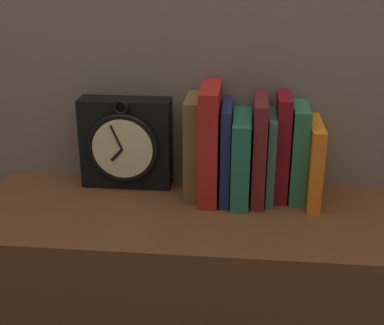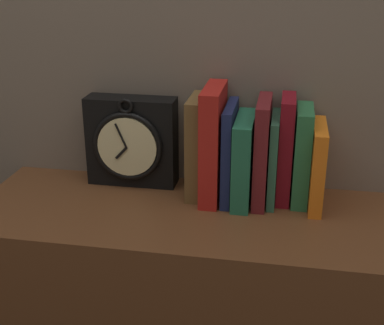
{
  "view_description": "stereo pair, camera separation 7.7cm",
  "coord_description": "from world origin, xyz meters",
  "px_view_note": "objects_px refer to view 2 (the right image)",
  "views": [
    {
      "loc": [
        0.1,
        -0.99,
        1.39
      ],
      "look_at": [
        0.0,
        0.0,
        1.0
      ],
      "focal_mm": 50.0,
      "sensor_mm": 36.0,
      "label": 1
    },
    {
      "loc": [
        0.18,
        -0.98,
        1.39
      ],
      "look_at": [
        0.0,
        0.0,
        1.0
      ],
      "focal_mm": 50.0,
      "sensor_mm": 36.0,
      "label": 2
    }
  ],
  "objects_px": {
    "book_slot4_maroon": "(262,151)",
    "book_slot7_green": "(302,155)",
    "book_slot3_green": "(244,160)",
    "book_slot2_navy": "(229,152)",
    "book_slot1_red": "(213,144)",
    "book_slot8_orange": "(317,166)",
    "book_slot6_maroon": "(286,149)",
    "book_slot5_green": "(274,159)",
    "clock": "(131,142)",
    "book_slot0_brown": "(197,146)"
  },
  "relations": [
    {
      "from": "book_slot3_green",
      "to": "book_slot4_maroon",
      "type": "xyz_separation_m",
      "value": [
        0.04,
        0.01,
        0.02
      ]
    },
    {
      "from": "clock",
      "to": "book_slot5_green",
      "type": "distance_m",
      "value": 0.32
    },
    {
      "from": "book_slot1_red",
      "to": "book_slot8_orange",
      "type": "bearing_deg",
      "value": 0.3
    },
    {
      "from": "book_slot5_green",
      "to": "book_slot6_maroon",
      "type": "height_order",
      "value": "book_slot6_maroon"
    },
    {
      "from": "clock",
      "to": "book_slot6_maroon",
      "type": "xyz_separation_m",
      "value": [
        0.35,
        -0.02,
        0.01
      ]
    },
    {
      "from": "clock",
      "to": "book_slot7_green",
      "type": "distance_m",
      "value": 0.38
    },
    {
      "from": "book_slot2_navy",
      "to": "clock",
      "type": "bearing_deg",
      "value": 171.0
    },
    {
      "from": "book_slot0_brown",
      "to": "book_slot7_green",
      "type": "height_order",
      "value": "book_slot0_brown"
    },
    {
      "from": "book_slot5_green",
      "to": "book_slot7_green",
      "type": "distance_m",
      "value": 0.06
    },
    {
      "from": "book_slot8_orange",
      "to": "book_slot1_red",
      "type": "bearing_deg",
      "value": -179.7
    },
    {
      "from": "clock",
      "to": "book_slot7_green",
      "type": "xyz_separation_m",
      "value": [
        0.38,
        -0.02,
        0.0
      ]
    },
    {
      "from": "book_slot0_brown",
      "to": "book_slot1_red",
      "type": "relative_size",
      "value": 0.89
    },
    {
      "from": "book_slot2_navy",
      "to": "book_slot5_green",
      "type": "relative_size",
      "value": 1.11
    },
    {
      "from": "book_slot3_green",
      "to": "book_slot0_brown",
      "type": "bearing_deg",
      "value": 170.9
    },
    {
      "from": "book_slot0_brown",
      "to": "book_slot4_maroon",
      "type": "relative_size",
      "value": 0.98
    },
    {
      "from": "book_slot7_green",
      "to": "book_slot8_orange",
      "type": "distance_m",
      "value": 0.04
    },
    {
      "from": "book_slot0_brown",
      "to": "book_slot6_maroon",
      "type": "relative_size",
      "value": 0.97
    },
    {
      "from": "book_slot5_green",
      "to": "book_slot6_maroon",
      "type": "bearing_deg",
      "value": 24.68
    },
    {
      "from": "book_slot2_navy",
      "to": "book_slot7_green",
      "type": "xyz_separation_m",
      "value": [
        0.15,
        0.01,
        -0.0
      ]
    },
    {
      "from": "book_slot8_orange",
      "to": "book_slot0_brown",
      "type": "bearing_deg",
      "value": 177.38
    },
    {
      "from": "book_slot2_navy",
      "to": "book_slot7_green",
      "type": "distance_m",
      "value": 0.15
    },
    {
      "from": "book_slot1_red",
      "to": "book_slot7_green",
      "type": "relative_size",
      "value": 1.19
    },
    {
      "from": "book_slot3_green",
      "to": "book_slot5_green",
      "type": "relative_size",
      "value": 0.98
    },
    {
      "from": "book_slot2_navy",
      "to": "book_slot4_maroon",
      "type": "bearing_deg",
      "value": -0.42
    },
    {
      "from": "book_slot7_green",
      "to": "book_slot3_green",
      "type": "bearing_deg",
      "value": -170.91
    },
    {
      "from": "book_slot4_maroon",
      "to": "book_slot6_maroon",
      "type": "height_order",
      "value": "book_slot6_maroon"
    },
    {
      "from": "clock",
      "to": "book_slot2_navy",
      "type": "relative_size",
      "value": 1.01
    },
    {
      "from": "book_slot0_brown",
      "to": "book_slot8_orange",
      "type": "height_order",
      "value": "book_slot0_brown"
    },
    {
      "from": "book_slot4_maroon",
      "to": "book_slot8_orange",
      "type": "distance_m",
      "value": 0.12
    },
    {
      "from": "book_slot1_red",
      "to": "book_slot8_orange",
      "type": "relative_size",
      "value": 1.4
    },
    {
      "from": "book_slot6_maroon",
      "to": "book_slot4_maroon",
      "type": "bearing_deg",
      "value": -160.67
    },
    {
      "from": "book_slot6_maroon",
      "to": "book_slot8_orange",
      "type": "bearing_deg",
      "value": -15.32
    },
    {
      "from": "book_slot1_red",
      "to": "book_slot8_orange",
      "type": "xyz_separation_m",
      "value": [
        0.22,
        0.0,
        -0.04
      ]
    },
    {
      "from": "book_slot0_brown",
      "to": "book_slot8_orange",
      "type": "distance_m",
      "value": 0.26
    },
    {
      "from": "book_slot4_maroon",
      "to": "book_slot7_green",
      "type": "bearing_deg",
      "value": 9.12
    },
    {
      "from": "clock",
      "to": "book_slot5_green",
      "type": "xyz_separation_m",
      "value": [
        0.32,
        -0.03,
        -0.01
      ]
    },
    {
      "from": "clock",
      "to": "book_slot6_maroon",
      "type": "height_order",
      "value": "book_slot6_maroon"
    },
    {
      "from": "book_slot6_maroon",
      "to": "book_slot7_green",
      "type": "xyz_separation_m",
      "value": [
        0.04,
        -0.0,
        -0.01
      ]
    },
    {
      "from": "book_slot4_maroon",
      "to": "book_slot1_red",
      "type": "bearing_deg",
      "value": -178.74
    },
    {
      "from": "book_slot6_maroon",
      "to": "book_slot5_green",
      "type": "bearing_deg",
      "value": -155.32
    },
    {
      "from": "book_slot3_green",
      "to": "book_slot4_maroon",
      "type": "distance_m",
      "value": 0.04
    },
    {
      "from": "book_slot2_navy",
      "to": "book_slot8_orange",
      "type": "height_order",
      "value": "book_slot2_navy"
    },
    {
      "from": "book_slot2_navy",
      "to": "book_slot5_green",
      "type": "height_order",
      "value": "book_slot2_navy"
    },
    {
      "from": "book_slot3_green",
      "to": "book_slot1_red",
      "type": "bearing_deg",
      "value": 176.87
    },
    {
      "from": "book_slot6_maroon",
      "to": "book_slot8_orange",
      "type": "distance_m",
      "value": 0.07
    },
    {
      "from": "book_slot0_brown",
      "to": "book_slot6_maroon",
      "type": "distance_m",
      "value": 0.19
    },
    {
      "from": "book_slot5_green",
      "to": "book_slot6_maroon",
      "type": "distance_m",
      "value": 0.03
    },
    {
      "from": "book_slot4_maroon",
      "to": "book_slot0_brown",
      "type": "bearing_deg",
      "value": 175.69
    },
    {
      "from": "book_slot6_maroon",
      "to": "book_slot8_orange",
      "type": "height_order",
      "value": "book_slot6_maroon"
    },
    {
      "from": "book_slot2_navy",
      "to": "book_slot5_green",
      "type": "distance_m",
      "value": 0.09
    }
  ]
}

